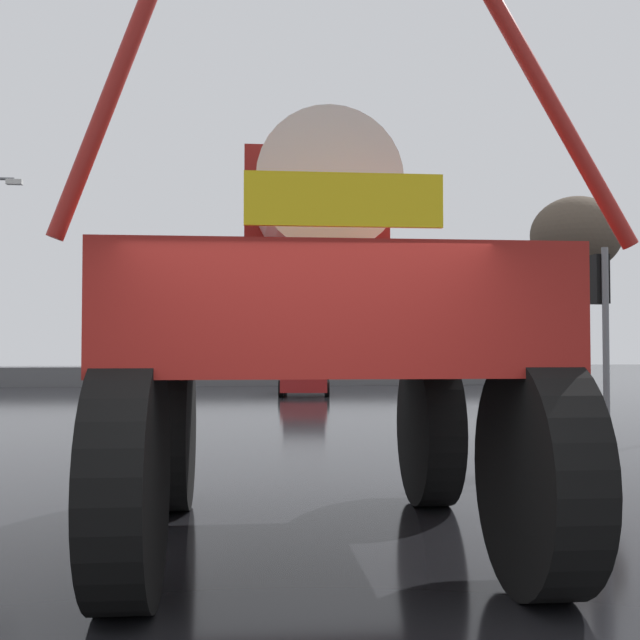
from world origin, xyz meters
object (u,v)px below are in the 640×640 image
object	(u,v)px
sedan_ahead	(305,376)
bare_tree_right	(576,237)
oversize_sprayer	(316,331)
traffic_signal_near_right	(601,304)

from	to	relation	value
sedan_ahead	bare_tree_right	size ratio (longest dim) A/B	0.62
sedan_ahead	bare_tree_right	distance (m)	11.12
bare_tree_right	sedan_ahead	bearing A→B (deg)	150.95
oversize_sprayer	sedan_ahead	bearing A→B (deg)	-4.10
traffic_signal_near_right	bare_tree_right	xyz separation A→B (m)	(5.34, 12.64, 3.00)
traffic_signal_near_right	oversize_sprayer	bearing A→B (deg)	-134.66
bare_tree_right	traffic_signal_near_right	bearing A→B (deg)	-112.91
oversize_sprayer	bare_tree_right	world-z (taller)	bare_tree_right
bare_tree_right	oversize_sprayer	bearing A→B (deg)	-120.73
traffic_signal_near_right	bare_tree_right	distance (m)	14.05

